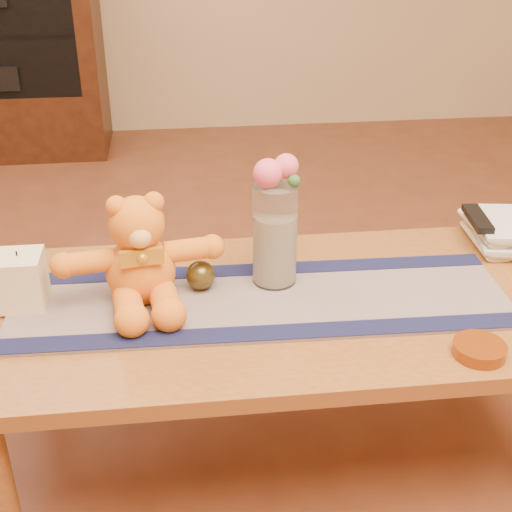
{
  "coord_description": "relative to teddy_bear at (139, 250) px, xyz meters",
  "views": [
    {
      "loc": [
        -0.22,
        -1.43,
        1.36
      ],
      "look_at": [
        -0.05,
        0.0,
        0.58
      ],
      "focal_mm": 49.41,
      "sensor_mm": 36.0,
      "label": 1
    }
  ],
  "objects": [
    {
      "name": "floor",
      "position": [
        0.32,
        -0.05,
        -0.59
      ],
      "size": [
        5.5,
        5.5,
        0.0
      ],
      "primitive_type": "plane",
      "color": "#5C2D1A",
      "rests_on": "ground"
    },
    {
      "name": "coffee_table_top",
      "position": [
        0.32,
        -0.05,
        -0.16
      ],
      "size": [
        1.4,
        0.7,
        0.04
      ],
      "primitive_type": "cube",
      "color": "brown",
      "rests_on": "floor"
    },
    {
      "name": "table_leg_bl",
      "position": [
        -0.32,
        0.24,
        -0.38
      ],
      "size": [
        0.07,
        0.07,
        0.41
      ],
      "primitive_type": "cylinder",
      "color": "brown",
      "rests_on": "floor"
    },
    {
      "name": "table_leg_br",
      "position": [
        0.96,
        0.24,
        -0.38
      ],
      "size": [
        0.07,
        0.07,
        0.41
      ],
      "primitive_type": "cylinder",
      "color": "brown",
      "rests_on": "floor"
    },
    {
      "name": "persian_runner",
      "position": [
        0.28,
        -0.04,
        -0.13
      ],
      "size": [
        1.21,
        0.38,
        0.01
      ],
      "primitive_type": "cube",
      "rotation": [
        0.0,
        0.0,
        -0.03
      ],
      "color": "#191F47",
      "rests_on": "coffee_table_top"
    },
    {
      "name": "runner_border_near",
      "position": [
        0.28,
        -0.19,
        -0.13
      ],
      "size": [
        1.2,
        0.09,
        0.0
      ],
      "primitive_type": "cube",
      "rotation": [
        0.0,
        0.0,
        -0.03
      ],
      "color": "#121538",
      "rests_on": "persian_runner"
    },
    {
      "name": "runner_border_far",
      "position": [
        0.29,
        0.1,
        -0.13
      ],
      "size": [
        1.2,
        0.09,
        0.0
      ],
      "primitive_type": "cube",
      "rotation": [
        0.0,
        0.0,
        -0.03
      ],
      "color": "#121538",
      "rests_on": "persian_runner"
    },
    {
      "name": "teddy_bear",
      "position": [
        0.0,
        0.0,
        0.0
      ],
      "size": [
        0.42,
        0.37,
        0.26
      ],
      "primitive_type": null,
      "rotation": [
        0.0,
        0.0,
        0.15
      ],
      "color": "orange",
      "rests_on": "persian_runner"
    },
    {
      "name": "pillar_candle",
      "position": [
        -0.28,
        0.0,
        -0.06
      ],
      "size": [
        0.11,
        0.11,
        0.13
      ],
      "primitive_type": "cube",
      "rotation": [
        0.0,
        0.0,
        -0.0
      ],
      "color": "beige",
      "rests_on": "persian_runner"
    },
    {
      "name": "candle_wick",
      "position": [
        -0.28,
        0.0,
        0.01
      ],
      "size": [
        0.0,
        0.0,
        0.01
      ],
      "primitive_type": "cylinder",
      "rotation": [
        0.0,
        0.0,
        -0.0
      ],
      "color": "black",
      "rests_on": "pillar_candle"
    },
    {
      "name": "glass_vase",
      "position": [
        0.33,
        0.04,
        0.0
      ],
      "size": [
        0.11,
        0.11,
        0.26
      ],
      "primitive_type": "cylinder",
      "color": "silver",
      "rests_on": "persian_runner"
    },
    {
      "name": "potpourri_fill",
      "position": [
        0.33,
        0.04,
        -0.04
      ],
      "size": [
        0.09,
        0.09,
        0.18
      ],
      "primitive_type": "cylinder",
      "color": "beige",
      "rests_on": "glass_vase"
    },
    {
      "name": "rose_left",
      "position": [
        0.31,
        0.03,
        0.17
      ],
      "size": [
        0.07,
        0.07,
        0.07
      ],
      "primitive_type": "sphere",
      "color": "#EE546F",
      "rests_on": "glass_vase"
    },
    {
      "name": "rose_right",
      "position": [
        0.35,
        0.05,
        0.18
      ],
      "size": [
        0.06,
        0.06,
        0.06
      ],
      "primitive_type": "sphere",
      "color": "#EE546F",
      "rests_on": "glass_vase"
    },
    {
      "name": "blue_flower_back",
      "position": [
        0.34,
        0.08,
        0.16
      ],
      "size": [
        0.04,
        0.04,
        0.04
      ],
      "primitive_type": "sphere",
      "color": "#4D4FA8",
      "rests_on": "glass_vase"
    },
    {
      "name": "blue_flower_side",
      "position": [
        0.3,
        0.06,
        0.15
      ],
      "size": [
        0.04,
        0.04,
        0.04
      ],
      "primitive_type": "sphere",
      "color": "#4D4FA8",
      "rests_on": "glass_vase"
    },
    {
      "name": "leaf_sprig",
      "position": [
        0.37,
        0.02,
        0.15
      ],
      "size": [
        0.03,
        0.03,
        0.03
      ],
      "primitive_type": "sphere",
      "color": "#33662D",
      "rests_on": "glass_vase"
    },
    {
      "name": "bronze_ball",
      "position": [
        0.14,
        0.02,
        -0.09
      ],
      "size": [
        0.09,
        0.09,
        0.07
      ],
      "primitive_type": "sphere",
      "rotation": [
        0.0,
        0.0,
        0.25
      ],
      "color": "#463B17",
      "rests_on": "persian_runner"
    },
    {
      "name": "book_bottom",
      "position": [
        0.91,
        0.19,
        -0.13
      ],
      "size": [
        0.18,
        0.23,
        0.02
      ],
      "primitive_type": "imported",
      "rotation": [
        0.0,
        0.0,
        -0.05
      ],
      "color": "#F4E3BD",
      "rests_on": "coffee_table_top"
    },
    {
      "name": "book_lower",
      "position": [
        0.92,
        0.18,
        -0.11
      ],
      "size": [
        0.2,
        0.25,
        0.02
      ],
      "primitive_type": "imported",
      "rotation": [
        0.0,
        0.0,
        -0.19
      ],
      "color": "#F4E3BD",
      "rests_on": "book_bottom"
    },
    {
      "name": "book_upper",
      "position": [
        0.91,
        0.19,
        -0.09
      ],
      "size": [
        0.17,
        0.22,
        0.02
      ],
      "primitive_type": "imported",
      "rotation": [
        0.0,
        0.0,
        0.0
      ],
      "color": "#F4E3BD",
      "rests_on": "book_lower"
    },
    {
      "name": "book_top",
      "position": [
        0.91,
        0.18,
        -0.07
      ],
      "size": [
        0.2,
        0.25,
        0.02
      ],
      "primitive_type": "imported",
      "rotation": [
        0.0,
        0.0,
        -0.15
      ],
      "color": "#F4E3BD",
      "rests_on": "book_upper"
    },
    {
      "name": "tv_remote",
      "position": [
        0.91,
        0.18,
        -0.05
      ],
      "size": [
        0.06,
        0.16,
        0.02
      ],
      "primitive_type": "cube",
      "rotation": [
        0.0,
        0.0,
        -0.1
      ],
      "color": "black",
      "rests_on": "book_top"
    },
    {
      "name": "amber_dish",
      "position": [
        0.72,
        -0.31,
        -0.12
      ],
      "size": [
        0.12,
        0.12,
        0.03
      ],
      "primitive_type": "cylinder",
      "rotation": [
        0.0,
        0.0,
        -0.03
      ],
      "color": "#BF5914",
      "rests_on": "coffee_table_top"
    }
  ]
}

